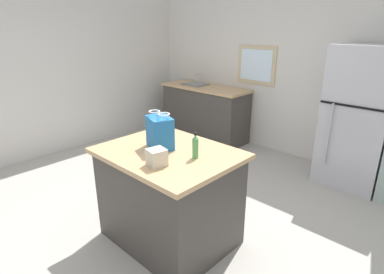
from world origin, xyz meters
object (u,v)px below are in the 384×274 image
at_px(small_box, 157,157).
at_px(bottle, 195,147).
at_px(kitchen_island, 170,196).
at_px(refrigerator, 358,118).
at_px(shopping_bag, 160,132).

xyz_separation_m(small_box, bottle, (0.12, 0.31, 0.03)).
relative_size(kitchen_island, small_box, 8.76).
height_order(small_box, bottle, bottle).
bearing_deg(bottle, refrigerator, 76.17).
height_order(kitchen_island, small_box, small_box).
bearing_deg(bottle, shopping_bag, -172.70).
xyz_separation_m(shopping_bag, bottle, (0.38, 0.05, -0.05)).
xyz_separation_m(shopping_bag, small_box, (0.26, -0.26, -0.08)).
bearing_deg(small_box, shopping_bag, 134.79).
xyz_separation_m(kitchen_island, small_box, (0.15, -0.26, 0.51)).
height_order(kitchen_island, bottle, bottle).
relative_size(kitchen_island, bottle, 5.31).
relative_size(kitchen_island, refrigerator, 0.68).
relative_size(shopping_bag, small_box, 2.43).
height_order(refrigerator, small_box, refrigerator).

